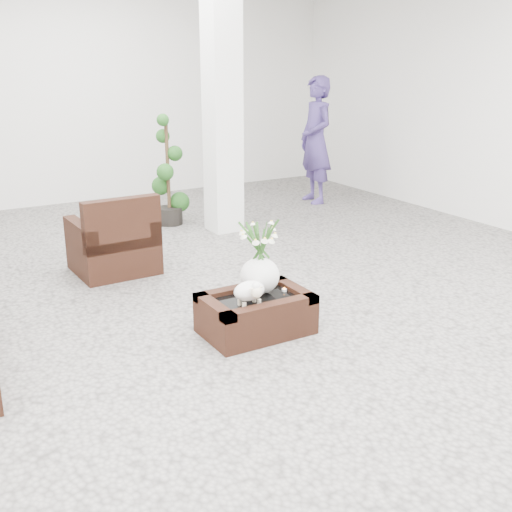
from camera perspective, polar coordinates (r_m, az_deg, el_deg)
ground at (r=5.81m, az=-0.50°, el=-5.57°), size 11.00×11.00×0.00m
column at (r=8.38m, az=-3.04°, el=13.99°), size 0.40×0.40×3.50m
coffee_table at (r=5.47m, az=-0.03°, el=-5.34°), size 0.90×0.60×0.31m
sheep_figurine at (r=5.23m, az=-0.61°, el=-3.34°), size 0.28×0.23×0.21m
planter_narcissus at (r=5.40m, az=0.35°, el=0.67°), size 0.44×0.44×0.80m
tealight at (r=5.56m, az=2.54°, el=-3.02°), size 0.04×0.04×0.03m
armchair at (r=7.08m, az=-12.75°, el=2.07°), size 0.85×0.81×0.88m
topiary at (r=8.87m, az=-7.90°, el=7.53°), size 0.40×0.40×1.49m
shopper at (r=10.18m, az=5.38°, el=10.27°), size 0.56×0.77×1.96m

